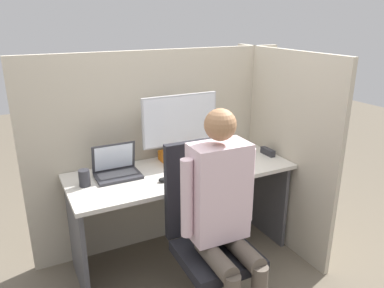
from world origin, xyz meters
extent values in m
plane|color=#665B4C|center=(0.00, 0.00, 0.00)|extent=(12.00, 12.00, 0.00)
cube|color=#B7AD99|center=(0.00, 0.67, 0.80)|extent=(2.17, 0.04, 1.60)
cube|color=white|center=(0.19, 0.64, 1.07)|extent=(0.32, 0.01, 0.33)
cube|color=#F4EA66|center=(0.15, 0.64, 1.18)|extent=(0.08, 0.01, 0.08)
cube|color=#EA9EC6|center=(0.25, 0.64, 1.08)|extent=(0.08, 0.01, 0.08)
cube|color=#B7AD99|center=(0.86, 0.26, 0.80)|extent=(0.04, 1.27, 1.60)
cube|color=beige|center=(0.00, 0.32, 0.74)|extent=(1.67, 0.65, 0.03)
cube|color=#4C4C51|center=(-0.80, 0.32, 0.36)|extent=(0.03, 0.55, 0.72)
cube|color=#4C4C51|center=(0.80, 0.32, 0.36)|extent=(0.03, 0.55, 0.72)
cube|color=orange|center=(0.07, 0.49, 0.79)|extent=(0.30, 0.21, 0.08)
cylinder|color=#B2B2B7|center=(0.07, 0.49, 0.83)|extent=(0.17, 0.17, 0.01)
cylinder|color=#B2B2B7|center=(0.07, 0.49, 0.87)|extent=(0.04, 0.04, 0.06)
cube|color=#B2B2B7|center=(0.07, 0.50, 1.08)|extent=(0.61, 0.02, 0.39)
cube|color=silver|center=(0.07, 0.49, 1.08)|extent=(0.59, 0.00, 0.36)
cube|color=#2D2D33|center=(-0.46, 0.40, 0.76)|extent=(0.31, 0.21, 0.02)
cube|color=#5B5B60|center=(-0.46, 0.41, 0.77)|extent=(0.27, 0.12, 0.00)
cube|color=#2D2D33|center=(-0.46, 0.48, 0.88)|extent=(0.31, 0.05, 0.21)
cube|color=silver|center=(-0.46, 0.48, 0.88)|extent=(0.28, 0.04, 0.18)
ellipsoid|color=black|center=(-0.21, 0.18, 0.77)|extent=(0.07, 0.05, 0.03)
cube|color=#2D2D33|center=(0.77, 0.29, 0.78)|extent=(0.04, 0.14, 0.05)
cone|color=orange|center=(0.18, 0.15, 0.78)|extent=(0.05, 0.12, 0.05)
cylinder|color=green|center=(0.18, 0.22, 0.78)|extent=(0.03, 0.02, 0.03)
cylinder|color=gray|center=(-0.06, -0.32, 0.21)|extent=(0.05, 0.05, 0.35)
cube|color=black|center=(-0.06, -0.32, 0.42)|extent=(0.47, 0.47, 0.07)
cube|color=black|center=(-0.07, -0.06, 0.78)|extent=(0.44, 0.06, 0.64)
cylinder|color=brown|center=(-0.15, -0.45, 0.51)|extent=(0.12, 0.35, 0.11)
cylinder|color=brown|center=(0.03, -0.45, 0.51)|extent=(0.12, 0.35, 0.11)
cube|color=silver|center=(-0.06, -0.32, 0.86)|extent=(0.34, 0.21, 0.59)
sphere|color=#9E704C|center=(-0.06, -0.32, 1.27)|extent=(0.18, 0.18, 0.18)
cylinder|color=silver|center=(-0.27, -0.31, 0.86)|extent=(0.07, 0.07, 0.47)
cylinder|color=silver|center=(0.14, -0.32, 0.86)|extent=(0.07, 0.07, 0.47)
cylinder|color=#28282D|center=(-0.70, 0.36, 0.81)|extent=(0.07, 0.07, 0.11)
camera|label=1|loc=(-1.09, -2.01, 1.84)|focal=35.00mm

